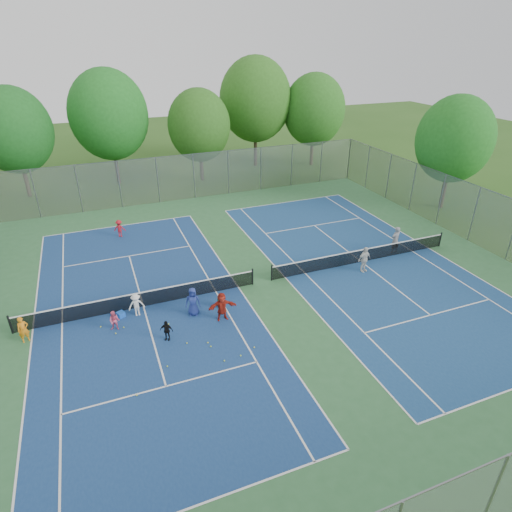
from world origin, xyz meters
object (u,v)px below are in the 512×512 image
Objects in this scene: net_left at (142,300)px; ball_crate at (121,315)px; ball_hopper at (220,302)px; net_right at (362,256)px; instructor at (395,240)px.

ball_crate is at bearing -156.26° from net_left.
ball_hopper is at bearing -21.58° from net_left.
net_left is 14.00m from net_right.
net_right is at bearing 8.72° from ball_hopper.
net_left reaches higher than ball_crate.
instructor reaches higher than net_left.
instructor is at bearing 8.42° from ball_hopper.
ball_hopper is at bearing 1.39° from instructor.
net_left is 1.00× the size of net_right.
net_left is at bearing 23.74° from ball_crate.
net_right reaches higher than ball_hopper.
ball_crate is at bearing -4.17° from instructor.
net_left is 16.80m from instructor.
instructor reaches higher than ball_crate.
net_left reaches higher than ball_hopper.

